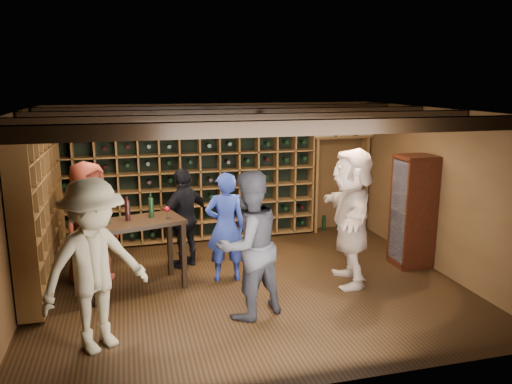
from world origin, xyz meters
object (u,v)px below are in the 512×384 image
object	(u,v)px
man_grey_suit	(248,245)
guest_beige	(351,217)
tasting_table	(134,230)
display_cabinet	(413,213)
man_blue_shirt	(226,227)
guest_woman_black	(185,218)
guest_khaki	(95,266)
guest_red_floral	(89,223)

from	to	relation	value
man_grey_suit	guest_beige	distance (m)	1.81
tasting_table	display_cabinet	bearing A→B (deg)	-16.65
man_blue_shirt	man_grey_suit	xyz separation A→B (m)	(0.05, -1.22, 0.11)
guest_woman_black	tasting_table	world-z (taller)	guest_woman_black
guest_woman_black	guest_khaki	world-z (taller)	guest_khaki
man_grey_suit	guest_woman_black	bearing A→B (deg)	-96.06
guest_khaki	guest_beige	distance (m)	3.61
display_cabinet	guest_khaki	distance (m)	4.92
display_cabinet	guest_beige	distance (m)	1.32
man_grey_suit	tasting_table	world-z (taller)	man_grey_suit
guest_beige	guest_woman_black	bearing A→B (deg)	-104.88
guest_red_floral	guest_khaki	xyz separation A→B (m)	(0.18, -1.98, 0.06)
display_cabinet	guest_beige	size ratio (longest dim) A/B	0.88
guest_red_floral	guest_beige	distance (m)	3.77
guest_woman_black	guest_beige	world-z (taller)	guest_beige
tasting_table	guest_khaki	bearing A→B (deg)	-121.21
guest_red_floral	guest_khaki	distance (m)	1.98
guest_khaki	guest_woman_black	bearing A→B (deg)	29.29
man_blue_shirt	guest_beige	size ratio (longest dim) A/B	0.82
guest_red_floral	display_cabinet	bearing A→B (deg)	-54.91
guest_beige	guest_khaki	bearing A→B (deg)	-59.43
display_cabinet	guest_beige	xyz separation A→B (m)	(-1.25, -0.40, 0.14)
man_grey_suit	guest_red_floral	world-z (taller)	man_grey_suit
guest_beige	tasting_table	size ratio (longest dim) A/B	1.35
guest_beige	guest_red_floral	bearing A→B (deg)	-90.51
man_blue_shirt	tasting_table	xyz separation A→B (m)	(-1.31, -0.05, 0.07)
man_blue_shirt	guest_beige	distance (m)	1.82
man_grey_suit	guest_woman_black	world-z (taller)	man_grey_suit
guest_red_floral	guest_beige	bearing A→B (deg)	-63.10
guest_woman_black	man_blue_shirt	bearing A→B (deg)	91.90
man_grey_suit	guest_woman_black	xyz separation A→B (m)	(-0.56, 1.92, -0.13)
man_grey_suit	man_blue_shirt	bearing A→B (deg)	-110.14
display_cabinet	man_grey_suit	size ratio (longest dim) A/B	0.94
display_cabinet	tasting_table	world-z (taller)	display_cabinet
man_blue_shirt	guest_woman_black	size ratio (longest dim) A/B	1.02
guest_khaki	tasting_table	bearing A→B (deg)	41.82
guest_khaki	tasting_table	size ratio (longest dim) A/B	1.30
guest_woman_black	display_cabinet	bearing A→B (deg)	131.89
guest_red_floral	guest_khaki	world-z (taller)	guest_khaki
guest_red_floral	tasting_table	xyz separation A→B (m)	(0.61, -0.46, -0.02)
man_blue_shirt	tasting_table	world-z (taller)	man_blue_shirt
man_blue_shirt	guest_khaki	bearing A→B (deg)	45.89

